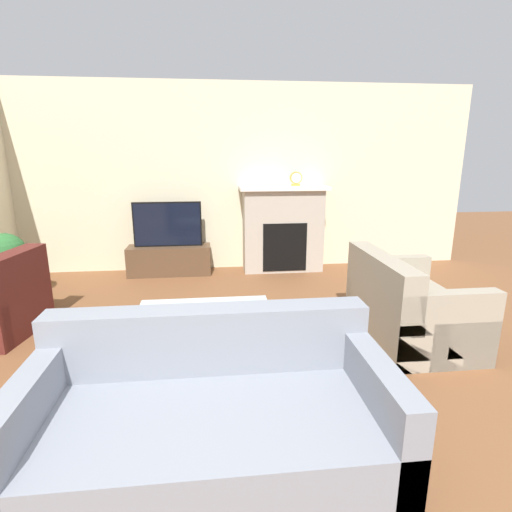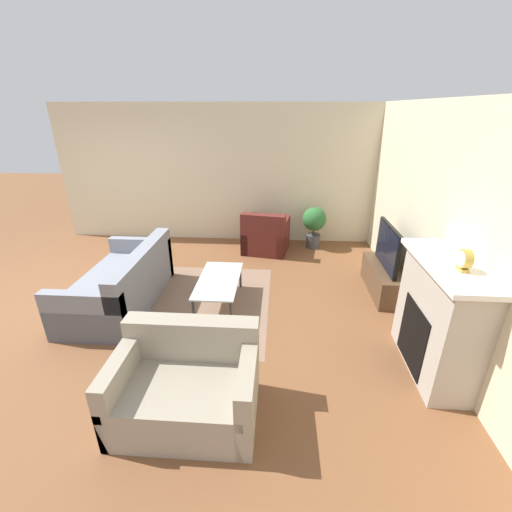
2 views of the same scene
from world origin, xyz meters
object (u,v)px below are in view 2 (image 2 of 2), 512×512
couch_loveseat (187,387)px  coffee_table (219,282)px  armchair_by_window (266,237)px  mantel_clock (465,260)px  tv (388,247)px  potted_plant (314,223)px  couch_sectional (122,285)px

couch_loveseat → coffee_table: bearing=91.1°
armchair_by_window → mantel_clock: 3.97m
armchair_by_window → coffee_table: armchair_by_window is taller
tv → couch_loveseat: size_ratio=0.77×
coffee_table → potted_plant: size_ratio=1.41×
potted_plant → mantel_clock: bearing=14.7°
couch_sectional → potted_plant: potted_plant is taller
couch_sectional → mantel_clock: 4.18m
tv → mantel_clock: mantel_clock is taller
armchair_by_window → coffee_table: 2.09m
tv → potted_plant: tv is taller
couch_sectional → couch_loveseat: same height
couch_sectional → couch_loveseat: 2.32m
armchair_by_window → potted_plant: 1.01m
armchair_by_window → mantel_clock: mantel_clock is taller
potted_plant → couch_sectional: bearing=-50.6°
coffee_table → potted_plant: 2.77m
couch_loveseat → mantel_clock: 2.71m
tv → couch_loveseat: tv is taller
couch_loveseat → potted_plant: 4.47m
couch_loveseat → mantel_clock: size_ratio=6.13×
couch_loveseat → armchair_by_window: (-3.91, 0.53, 0.01)m
couch_sectional → couch_loveseat: (1.84, 1.41, 0.01)m
mantel_clock → armchair_by_window: bearing=-150.3°
couch_loveseat → armchair_by_window: bearing=82.3°
tv → armchair_by_window: bearing=-128.7°
couch_sectional → armchair_by_window: 2.83m
tv → couch_sectional: bearing=-81.1°
coffee_table → couch_loveseat: bearing=1.1°
armchair_by_window → potted_plant: potted_plant is taller
tv → potted_plant: (-1.78, -0.90, -0.23)m
mantel_clock → couch_loveseat: bearing=-76.5°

